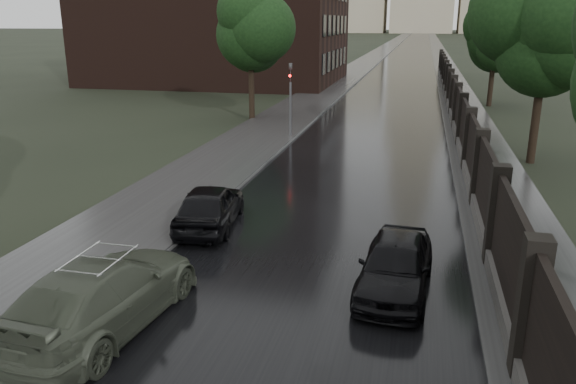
{
  "coord_description": "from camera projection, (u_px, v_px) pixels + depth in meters",
  "views": [
    {
      "loc": [
        2.51,
        -4.43,
        6.15
      ],
      "look_at": [
        -0.98,
        10.34,
        1.5
      ],
      "focal_mm": 35.0,
      "sensor_mm": 36.0,
      "label": 1
    }
  ],
  "objects": [
    {
      "name": "road",
      "position": [
        417.0,
        40.0,
        183.26
      ],
      "size": [
        8.0,
        420.0,
        0.02
      ],
      "primitive_type": "cube",
      "color": "black",
      "rests_on": "ground"
    },
    {
      "name": "sidewalk_left",
      "position": [
        398.0,
        40.0,
        184.56
      ],
      "size": [
        4.0,
        420.0,
        0.16
      ],
      "primitive_type": "cube",
      "color": "#2D2D2D",
      "rests_on": "ground"
    },
    {
      "name": "verge_right",
      "position": [
        434.0,
        40.0,
        182.05
      ],
      "size": [
        3.0,
        420.0,
        0.08
      ],
      "primitive_type": "cube",
      "color": "#2D2D2D",
      "rests_on": "ground"
    },
    {
      "name": "fence_right",
      "position": [
        455.0,
        106.0,
        34.95
      ],
      "size": [
        0.45,
        75.72,
        2.7
      ],
      "color": "#383533",
      "rests_on": "ground"
    },
    {
      "name": "tree_left_far",
      "position": [
        250.0,
        36.0,
        34.61
      ],
      "size": [
        4.25,
        4.25,
        7.39
      ],
      "color": "black",
      "rests_on": "ground"
    },
    {
      "name": "tree_right_b",
      "position": [
        545.0,
        50.0,
        23.84
      ],
      "size": [
        4.08,
        4.08,
        7.01
      ],
      "color": "black",
      "rests_on": "ground"
    },
    {
      "name": "tree_right_c",
      "position": [
        496.0,
        38.0,
        40.59
      ],
      "size": [
        4.08,
        4.08,
        7.01
      ],
      "color": "black",
      "rests_on": "ground"
    },
    {
      "name": "traffic_light",
      "position": [
        290.0,
        94.0,
        29.97
      ],
      "size": [
        0.16,
        0.32,
        4.0
      ],
      "color": "#59595E",
      "rests_on": "ground"
    },
    {
      "name": "volga_sedan",
      "position": [
        102.0,
        294.0,
        11.53
      ],
      "size": [
        2.55,
        5.41,
        1.52
      ],
      "primitive_type": "imported",
      "rotation": [
        0.0,
        0.0,
        3.06
      ],
      "color": "#484F3F",
      "rests_on": "ground"
    },
    {
      "name": "hatchback_left",
      "position": [
        210.0,
        206.0,
        17.26
      ],
      "size": [
        2.17,
        4.23,
        1.38
      ],
      "primitive_type": "imported",
      "rotation": [
        0.0,
        0.0,
        3.28
      ],
      "color": "black",
      "rests_on": "ground"
    },
    {
      "name": "car_right_near",
      "position": [
        396.0,
        265.0,
        13.12
      ],
      "size": [
        1.85,
        4.06,
        1.35
      ],
      "primitive_type": "imported",
      "rotation": [
        0.0,
        0.0,
        -0.06
      ],
      "color": "black",
      "rests_on": "ground"
    }
  ]
}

